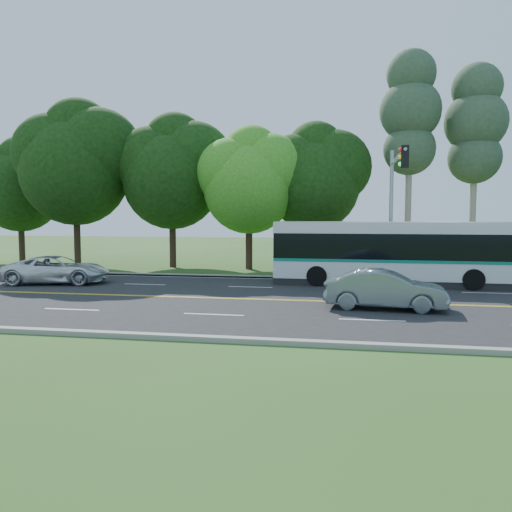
% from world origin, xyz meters
% --- Properties ---
extents(ground, '(120.00, 120.00, 0.00)m').
position_xyz_m(ground, '(0.00, 0.00, 0.00)').
color(ground, '#2F4C19').
rests_on(ground, ground).
extents(road, '(60.00, 14.00, 0.02)m').
position_xyz_m(road, '(0.00, 0.00, 0.01)').
color(road, black).
rests_on(road, ground).
extents(curb_north, '(60.00, 0.30, 0.15)m').
position_xyz_m(curb_north, '(0.00, 7.15, 0.07)').
color(curb_north, gray).
rests_on(curb_north, ground).
extents(curb_south, '(60.00, 0.30, 0.15)m').
position_xyz_m(curb_south, '(0.00, -7.15, 0.07)').
color(curb_south, gray).
rests_on(curb_south, ground).
extents(grass_verge, '(60.00, 4.00, 0.10)m').
position_xyz_m(grass_verge, '(0.00, 9.00, 0.05)').
color(grass_verge, '#2F4C19').
rests_on(grass_verge, ground).
extents(lane_markings, '(57.60, 13.82, 0.00)m').
position_xyz_m(lane_markings, '(-0.09, 0.00, 0.02)').
color(lane_markings, gold).
rests_on(lane_markings, road).
extents(tree_row, '(44.70, 9.10, 13.84)m').
position_xyz_m(tree_row, '(-5.15, 12.13, 6.73)').
color(tree_row, black).
rests_on(tree_row, ground).
extents(bougainvillea_hedge, '(9.50, 2.25, 1.50)m').
position_xyz_m(bougainvillea_hedge, '(7.18, 8.15, 0.72)').
color(bougainvillea_hedge, '#A60D39').
rests_on(bougainvillea_hedge, ground).
extents(traffic_signal, '(0.42, 6.10, 7.00)m').
position_xyz_m(traffic_signal, '(6.49, 5.40, 4.67)').
color(traffic_signal, '#92959A').
rests_on(traffic_signal, ground).
extents(transit_bus, '(12.30, 2.92, 3.21)m').
position_xyz_m(transit_bus, '(6.64, 5.54, 1.61)').
color(transit_bus, silver).
rests_on(transit_bus, road).
extents(sedan, '(4.60, 1.94, 1.48)m').
position_xyz_m(sedan, '(5.59, -1.35, 0.76)').
color(sedan, slate).
rests_on(sedan, road).
extents(suv, '(5.52, 3.32, 1.43)m').
position_xyz_m(suv, '(-10.61, 3.05, 0.74)').
color(suv, silver).
rests_on(suv, road).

